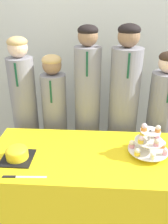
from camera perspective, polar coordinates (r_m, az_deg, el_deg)
wall_back at (r=2.82m, az=2.13°, el=15.12°), size 9.00×0.06×2.70m
table at (r=2.16m, az=0.70°, el=-18.05°), size 1.58×0.75×0.74m
round_cake at (r=1.91m, az=-15.84°, el=-9.47°), size 0.24×0.24×0.11m
cake_knife at (r=1.77m, az=-15.82°, el=-14.79°), size 0.31×0.03×0.01m
cupcake_stand at (r=1.93m, az=15.27°, el=-7.04°), size 0.31×0.31×0.27m
student_0 at (r=2.55m, az=-13.87°, el=-0.77°), size 0.26×0.26×1.56m
student_1 at (r=2.51m, az=-6.93°, el=-2.55°), size 0.25×0.25×1.40m
student_2 at (r=2.42m, az=0.82°, el=-0.12°), size 0.25×0.26×1.66m
student_3 at (r=2.43m, az=9.31°, el=-0.43°), size 0.29×0.30×1.67m
student_4 at (r=2.55m, az=17.67°, el=-2.95°), size 0.28×0.28×1.44m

